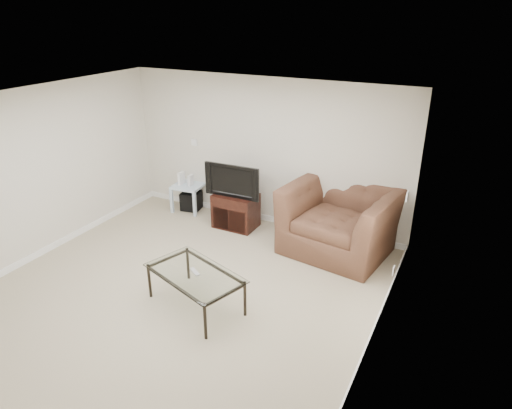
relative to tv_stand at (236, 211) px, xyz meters
The scene contains 18 objects.
floor 2.10m from the tv_stand, 81.28° to the right, with size 5.00×5.00×0.00m, color tan.
ceiling 3.03m from the tv_stand, 81.28° to the right, with size 5.00×5.00×0.00m, color white.
wall_back 1.10m from the tv_stand, 55.04° to the left, with size 5.00×0.02×2.50m, color silver.
wall_left 3.14m from the tv_stand, 136.83° to the right, with size 0.02×5.00×2.50m, color silver.
wall_right 3.61m from the tv_stand, 36.07° to the right, with size 0.02×5.00×2.50m, color silver.
plate_back 1.51m from the tv_stand, 158.02° to the left, with size 0.12×0.02×0.12m, color white.
plate_right_switch 2.99m from the tv_stand, ahead, with size 0.02×0.09×0.13m, color white.
plate_right_outlet 2.90m from the tv_stand, 14.98° to the right, with size 0.02×0.08×0.12m, color white.
tv_stand is the anchor object (origin of this frame).
dvd_player 0.20m from the tv_stand, 90.28° to the right, with size 0.43×0.30×0.06m, color black.
television 0.58m from the tv_stand, 90.28° to the right, with size 0.90×0.18×0.56m, color black.
side_table 1.15m from the tv_stand, 168.42° to the left, with size 0.52×0.52×0.50m, color #C8EAF8, non-canonical shape.
subwoofer 1.13m from the tv_stand, 166.91° to the left, with size 0.33×0.33×0.33m, color black.
game_console 1.30m from the tv_stand, behind, with size 0.05×0.17×0.23m, color white.
game_case 1.12m from the tv_stand, 168.45° to the left, with size 0.05×0.15×0.20m, color silver.
recliner 1.86m from the tv_stand, ahead, with size 1.58×1.02×1.38m, color #4C3722.
coffee_table 2.32m from the tv_stand, 73.48° to the right, with size 1.24×0.70×0.49m, color black, non-canonical shape.
remote 2.33m from the tv_stand, 73.45° to the right, with size 0.19×0.05×0.02m, color #B2B2B7.
Camera 1 is at (3.19, -4.14, 3.51)m, focal length 32.00 mm.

